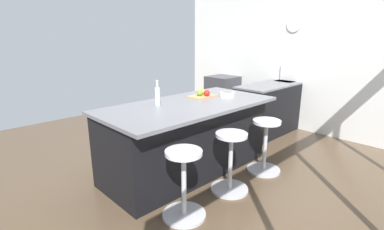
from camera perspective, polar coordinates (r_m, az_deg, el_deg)
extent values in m
plane|color=brown|center=(3.98, -1.15, -10.59)|extent=(7.29, 7.29, 0.00)
cube|color=silver|center=(5.86, 19.75, 10.99)|extent=(0.12, 5.28, 2.76)
cylinder|color=white|center=(5.80, 19.69, 16.70)|extent=(0.03, 0.28, 0.28)
cube|color=black|center=(5.72, 16.81, 1.62)|extent=(2.09, 0.60, 0.88)
cube|color=slate|center=(5.63, 17.17, 6.13)|extent=(2.09, 0.60, 0.03)
cube|color=#38383D|center=(5.86, 18.40, 5.94)|extent=(0.44, 0.36, 0.12)
cylinder|color=#B7B7BC|center=(5.91, 17.28, 8.06)|extent=(0.02, 0.02, 0.28)
cube|color=#38383D|center=(6.49, 6.08, 3.82)|extent=(0.60, 0.60, 0.88)
cube|color=black|center=(6.31, 8.18, 3.00)|extent=(0.44, 0.01, 0.32)
cube|color=black|center=(3.77, -1.05, -4.76)|extent=(2.22, 0.91, 0.89)
cube|color=slate|center=(3.60, -0.55, 1.99)|extent=(2.28, 1.11, 0.04)
cylinder|color=#B7B7BC|center=(4.03, 14.03, -10.52)|extent=(0.44, 0.44, 0.03)
cylinder|color=#B7B7BC|center=(3.90, 14.35, -6.16)|extent=(0.05, 0.05, 0.65)
cylinder|color=silver|center=(3.79, 14.70, -1.31)|extent=(0.36, 0.36, 0.04)
cylinder|color=#B7B7BC|center=(3.50, 7.46, -14.39)|extent=(0.44, 0.44, 0.03)
cylinder|color=#B7B7BC|center=(3.35, 7.66, -9.50)|extent=(0.05, 0.05, 0.65)
cylinder|color=silver|center=(3.22, 7.88, -3.93)|extent=(0.36, 0.36, 0.04)
cylinder|color=#B7B7BC|center=(3.06, -1.59, -19.21)|extent=(0.44, 0.44, 0.03)
cylinder|color=#B7B7BC|center=(2.88, -1.64, -13.82)|extent=(0.05, 0.05, 0.65)
cylinder|color=silver|center=(2.73, -1.69, -7.49)|extent=(0.36, 0.36, 0.04)
cube|color=tan|center=(3.99, 1.97, 3.76)|extent=(0.36, 0.24, 0.02)
sphere|color=red|center=(3.95, 2.98, 4.41)|extent=(0.09, 0.09, 0.09)
sphere|color=gold|center=(4.06, 1.95, 4.73)|extent=(0.09, 0.09, 0.09)
sphere|color=#609E2D|center=(3.96, 1.55, 4.46)|extent=(0.09, 0.09, 0.09)
cylinder|color=silver|center=(3.50, -6.89, 3.65)|extent=(0.06, 0.06, 0.22)
cylinder|color=silver|center=(3.47, -6.97, 6.07)|extent=(0.03, 0.03, 0.08)
cylinder|color=#B7B7BC|center=(3.47, -7.00, 6.80)|extent=(0.03, 0.03, 0.02)
cylinder|color=silver|center=(4.01, 6.99, 4.09)|extent=(0.20, 0.20, 0.07)
cylinder|color=slate|center=(4.01, 6.99, 4.30)|extent=(0.17, 0.17, 0.05)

